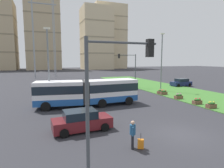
{
  "coord_description": "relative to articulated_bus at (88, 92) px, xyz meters",
  "views": [
    {
      "loc": [
        -9.19,
        -10.44,
        5.32
      ],
      "look_at": [
        -0.58,
        12.6,
        2.2
      ],
      "focal_mm": 30.06,
      "sensor_mm": 36.0,
      "label": 1
    }
  ],
  "objects": [
    {
      "name": "apartment_tower_centre",
      "position": [
        26.22,
        88.88,
        16.32
      ],
      "size": [
        17.02,
        15.85,
        35.91
      ],
      "color": "beige",
      "rests_on": "ground"
    },
    {
      "name": "traffic_light_near_left",
      "position": [
        -2.2,
        -13.74,
        2.6
      ],
      "size": [
        3.29,
        0.28,
        6.26
      ],
      "color": "#474C51",
      "rests_on": "ground"
    },
    {
      "name": "flower_planter_3",
      "position": [
        12.45,
        -0.76,
        -1.23
      ],
      "size": [
        1.1,
        0.56,
        0.74
      ],
      "color": "brown",
      "rests_on": "grass_median"
    },
    {
      "name": "streetlight_left",
      "position": [
        -4.22,
        0.87,
        3.22
      ],
      "size": [
        0.7,
        0.28,
        8.86
      ],
      "color": "slate",
      "rests_on": "ground"
    },
    {
      "name": "flower_planter_5",
      "position": [
        12.45,
        3.35,
        -1.23
      ],
      "size": [
        1.1,
        0.56,
        0.74
      ],
      "color": "brown",
      "rests_on": "grass_median"
    },
    {
      "name": "pedestrian_crossing",
      "position": [
        0.03,
        -11.5,
        -0.65
      ],
      "size": [
        0.36,
        0.53,
        1.74
      ],
      "color": "black",
      "rests_on": "ground"
    },
    {
      "name": "car_maroon_sedan",
      "position": [
        -2.25,
        -7.48,
        -0.9
      ],
      "size": [
        4.49,
        2.22,
        1.58
      ],
      "color": "maroon",
      "rests_on": "ground"
    },
    {
      "name": "flower_planter_2",
      "position": [
        12.45,
        -4.06,
        -1.23
      ],
      "size": [
        1.1,
        0.56,
        0.74
      ],
      "color": "brown",
      "rests_on": "grass_median"
    },
    {
      "name": "apartment_tower_west",
      "position": [
        -25.72,
        98.9,
        16.82
      ],
      "size": [
        16.15,
        18.08,
        36.9
      ],
      "color": "tan",
      "rests_on": "ground"
    },
    {
      "name": "car_navy_sedan",
      "position": [
        21.89,
        9.74,
        -0.9
      ],
      "size": [
        4.51,
        2.26,
        1.58
      ],
      "color": "#19234C",
      "rests_on": "ground"
    },
    {
      "name": "apartment_tower_eastcentre",
      "position": [
        36.97,
        97.37,
        18.46
      ],
      "size": [
        20.36,
        15.97,
        40.18
      ],
      "color": "beige",
      "rests_on": "ground"
    },
    {
      "name": "flower_planter_4",
      "position": [
        12.45,
        2.63,
        -1.23
      ],
      "size": [
        1.1,
        0.56,
        0.74
      ],
      "color": "brown",
      "rests_on": "grass_median"
    },
    {
      "name": "articulated_bus",
      "position": [
        0.0,
        0.0,
        0.0
      ],
      "size": [
        12.02,
        3.51,
        3.0
      ],
      "color": "white",
      "rests_on": "ground"
    },
    {
      "name": "traffic_light_far_right",
      "position": [
        10.87,
        11.26,
        2.77
      ],
      "size": [
        3.83,
        0.28,
        6.49
      ],
      "color": "#474C51",
      "rests_on": "ground"
    },
    {
      "name": "ground_plane",
      "position": [
        4.28,
        -10.74,
        -1.65
      ],
      "size": [
        260.0,
        260.0,
        0.0
      ],
      "primitive_type": "plane",
      "color": "#2D2D33"
    },
    {
      "name": "apartment_tower_westcentre",
      "position": [
        -3.49,
        95.86,
        18.35
      ],
      "size": [
        18.7,
        16.08,
        39.97
      ],
      "color": "tan",
      "rests_on": "ground"
    },
    {
      "name": "streetlight_median",
      "position": [
        14.35,
        6.11,
        3.72
      ],
      "size": [
        0.7,
        0.28,
        9.85
      ],
      "color": "slate",
      "rests_on": "ground"
    },
    {
      "name": "rolling_suitcase",
      "position": [
        0.48,
        -11.7,
        -1.34
      ],
      "size": [
        0.43,
        0.37,
        0.97
      ],
      "color": "orange",
      "rests_on": "ground"
    },
    {
      "name": "transmission_pylon",
      "position": [
        -3.93,
        41.61,
        16.87
      ],
      "size": [
        9.0,
        6.24,
        34.15
      ],
      "color": "gray",
      "rests_on": "ground"
    },
    {
      "name": "flower_planter_1",
      "position": [
        12.45,
        -6.06,
        -1.23
      ],
      "size": [
        1.1,
        0.56,
        0.74
      ],
      "color": "brown",
      "rests_on": "grass_median"
    },
    {
      "name": "grass_median",
      "position": [
        16.85,
        -0.74,
        -1.61
      ],
      "size": [
        10.0,
        70.0,
        0.08
      ],
      "primitive_type": "cube",
      "color": "#3D752D",
      "rests_on": "ground_plane"
    },
    {
      "name": "car_grey_wagon",
      "position": [
        -1.75,
        10.54,
        -0.9
      ],
      "size": [
        4.59,
        2.46,
        1.58
      ],
      "color": "slate",
      "rests_on": "ground"
    }
  ]
}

